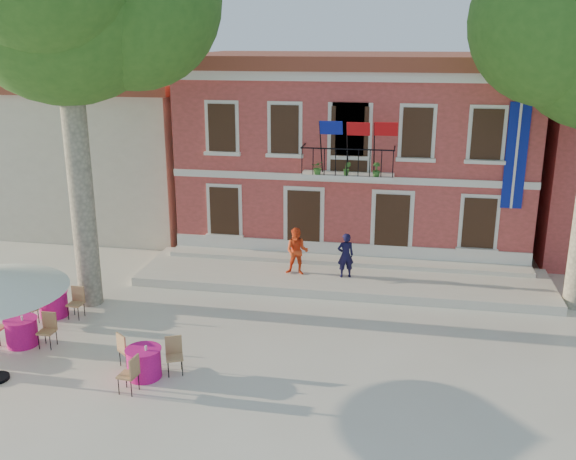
% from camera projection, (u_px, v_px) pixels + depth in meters
% --- Properties ---
extents(ground, '(90.00, 90.00, 0.00)m').
position_uv_depth(ground, '(257.00, 332.00, 18.43)').
color(ground, beige).
rests_on(ground, ground).
extents(main_building, '(13.50, 9.59, 7.50)m').
position_uv_depth(main_building, '(357.00, 147.00, 26.40)').
color(main_building, '#CB4B49').
rests_on(main_building, ground).
extents(neighbor_west, '(9.40, 9.40, 6.40)m').
position_uv_depth(neighbor_west, '(108.00, 148.00, 29.47)').
color(neighbor_west, beige).
rests_on(neighbor_west, ground).
extents(terrace, '(14.00, 3.40, 0.30)m').
position_uv_depth(terrace, '(342.00, 277.00, 22.19)').
color(terrace, silver).
rests_on(terrace, ground).
extents(pedestrian_navy, '(0.65, 0.53, 1.54)m').
position_uv_depth(pedestrian_navy, '(346.00, 255.00, 21.62)').
color(pedestrian_navy, black).
rests_on(pedestrian_navy, terrace).
extents(pedestrian_orange, '(0.81, 0.64, 1.64)m').
position_uv_depth(pedestrian_orange, '(297.00, 251.00, 21.86)').
color(pedestrian_orange, '#ED471B').
rests_on(pedestrian_orange, terrace).
extents(cafe_table_0, '(1.66, 1.87, 0.95)m').
position_uv_depth(cafe_table_0, '(53.00, 302.00, 19.39)').
color(cafe_table_0, '#ED168A').
rests_on(cafe_table_0, ground).
extents(cafe_table_1, '(1.86, 1.72, 0.95)m').
position_uv_depth(cafe_table_1, '(144.00, 361.00, 15.88)').
color(cafe_table_1, '#ED168A').
rests_on(cafe_table_1, ground).
extents(cafe_table_3, '(1.93, 0.90, 0.95)m').
position_uv_depth(cafe_table_3, '(22.00, 331.00, 17.55)').
color(cafe_table_3, '#ED168A').
rests_on(cafe_table_3, ground).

